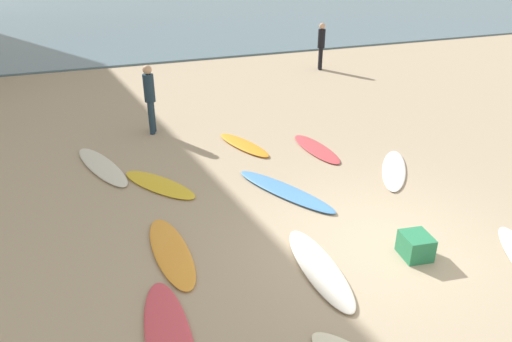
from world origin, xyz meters
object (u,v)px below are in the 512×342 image
(surfboard_8, at_px, (169,341))
(surfboard_2, at_px, (171,251))
(beachgoer_mid, at_px, (321,44))
(surfboard_6, at_px, (394,170))
(surfboard_10, at_px, (244,145))
(beachgoer_far, at_px, (150,96))
(surfboard_0, at_px, (316,149))
(surfboard_1, at_px, (319,267))
(surfboard_9, at_px, (102,166))
(beach_cooler, at_px, (416,246))
(surfboard_7, at_px, (159,184))
(surfboard_3, at_px, (285,191))

(surfboard_8, bearing_deg, surfboard_2, 80.88)
(surfboard_2, xyz_separation_m, beachgoer_mid, (8.24, 10.22, 0.97))
(surfboard_6, distance_m, surfboard_10, 3.66)
(beachgoer_mid, bearing_deg, surfboard_2, 161.96)
(surfboard_6, distance_m, beachgoer_far, 6.36)
(surfboard_0, distance_m, surfboard_6, 1.99)
(surfboard_2, bearing_deg, surfboard_1, 146.97)
(surfboard_0, distance_m, surfboard_10, 1.80)
(surfboard_9, height_order, beachgoer_mid, beachgoer_mid)
(beach_cooler, bearing_deg, beachgoer_far, 112.36)
(beachgoer_mid, bearing_deg, surfboard_10, 159.72)
(beachgoer_far, bearing_deg, surfboard_7, -168.10)
(surfboard_7, bearing_deg, surfboard_8, 49.48)
(beachgoer_mid, bearing_deg, surfboard_7, 155.14)
(surfboard_6, height_order, surfboard_8, surfboard_8)
(surfboard_2, xyz_separation_m, beach_cooler, (3.65, -1.50, 0.16))
(surfboard_0, distance_m, beachgoer_mid, 8.35)
(beachgoer_far, bearing_deg, surfboard_6, -113.51)
(surfboard_3, bearing_deg, beach_cooler, -92.36)
(surfboard_0, xyz_separation_m, surfboard_2, (-4.23, -2.95, 0.01))
(surfboard_3, bearing_deg, surfboard_0, 23.03)
(surfboard_0, height_order, surfboard_8, surfboard_8)
(surfboard_7, bearing_deg, beachgoer_far, -129.41)
(surfboard_1, xyz_separation_m, surfboard_6, (3.23, 2.53, -0.01))
(surfboard_7, height_order, beach_cooler, beach_cooler)
(surfboard_0, bearing_deg, surfboard_9, 168.24)
(surfboard_1, bearing_deg, beachgoer_mid, -114.00)
(surfboard_1, relative_size, surfboard_9, 0.85)
(surfboard_0, bearing_deg, surfboard_1, -119.57)
(surfboard_2, relative_size, surfboard_6, 0.98)
(surfboard_1, relative_size, surfboard_6, 0.99)
(surfboard_10, relative_size, beachgoer_mid, 1.06)
(surfboard_1, relative_size, surfboard_7, 1.08)
(surfboard_0, xyz_separation_m, surfboard_9, (-4.99, 0.85, 0.01))
(surfboard_3, distance_m, surfboard_7, 2.62)
(surfboard_1, xyz_separation_m, surfboard_10, (0.61, 5.08, -0.00))
(surfboard_9, xyz_separation_m, surfboard_10, (3.41, 0.01, -0.00))
(surfboard_9, distance_m, surfboard_10, 3.41)
(surfboard_1, distance_m, beach_cooler, 1.63)
(surfboard_1, distance_m, surfboard_8, 2.57)
(surfboard_7, height_order, beachgoer_far, beachgoer_far)
(surfboard_10, bearing_deg, surfboard_3, -107.67)
(surfboard_2, height_order, surfboard_6, surfboard_2)
(surfboard_1, bearing_deg, surfboard_8, 18.95)
(surfboard_8, bearing_deg, surfboard_0, 49.93)
(surfboard_1, height_order, beachgoer_mid, beachgoer_mid)
(surfboard_0, height_order, surfboard_7, surfboard_7)
(beach_cooler, bearing_deg, surfboard_6, 59.50)
(surfboard_1, height_order, beachgoer_far, beachgoer_far)
(surfboard_0, relative_size, surfboard_1, 0.92)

